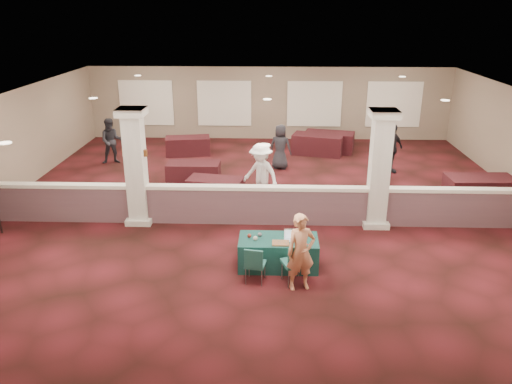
{
  "coord_description": "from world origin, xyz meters",
  "views": [
    {
      "loc": [
        0.16,
        -14.17,
        5.66
      ],
      "look_at": [
        -0.25,
        -2.0,
        1.11
      ],
      "focal_mm": 35.0,
      "sensor_mm": 36.0,
      "label": 1
    }
  ],
  "objects_px": {
    "woman": "(301,252)",
    "far_table_back_right": "(329,142)",
    "far_table_back_left": "(188,146)",
    "attendee_c": "(391,149)",
    "conf_chair_main": "(296,261)",
    "far_table_front_center": "(216,189)",
    "near_table": "(278,253)",
    "far_table_back_center": "(318,144)",
    "far_table_front_right": "(480,190)",
    "attendee_a": "(112,141)",
    "attendee_d": "(280,147)",
    "attendee_b": "(261,174)",
    "conf_chair_side": "(255,262)",
    "far_table_front_left": "(194,173)"
  },
  "relations": [
    {
      "from": "far_table_front_center",
      "to": "far_table_front_right",
      "type": "height_order",
      "value": "far_table_front_right"
    },
    {
      "from": "far_table_front_right",
      "to": "attendee_b",
      "type": "distance_m",
      "value": 6.7
    },
    {
      "from": "far_table_front_center",
      "to": "far_table_back_right",
      "type": "relative_size",
      "value": 0.85
    },
    {
      "from": "near_table",
      "to": "far_table_back_center",
      "type": "xyz_separation_m",
      "value": [
        1.68,
        9.44,
        0.06
      ]
    },
    {
      "from": "far_table_back_left",
      "to": "far_table_back_center",
      "type": "bearing_deg",
      "value": 2.49
    },
    {
      "from": "far_table_front_right",
      "to": "far_table_back_right",
      "type": "relative_size",
      "value": 1.01
    },
    {
      "from": "attendee_b",
      "to": "conf_chair_side",
      "type": "bearing_deg",
      "value": -55.37
    },
    {
      "from": "conf_chair_main",
      "to": "attendee_d",
      "type": "xyz_separation_m",
      "value": [
        -0.24,
        8.25,
        0.25
      ]
    },
    {
      "from": "far_table_front_center",
      "to": "attendee_a",
      "type": "height_order",
      "value": "attendee_a"
    },
    {
      "from": "attendee_d",
      "to": "far_table_back_left",
      "type": "bearing_deg",
      "value": -8.83
    },
    {
      "from": "woman",
      "to": "far_table_back_center",
      "type": "xyz_separation_m",
      "value": [
        1.22,
        10.38,
        -0.44
      ]
    },
    {
      "from": "far_table_front_center",
      "to": "far_table_back_left",
      "type": "relative_size",
      "value": 0.96
    },
    {
      "from": "woman",
      "to": "far_table_back_right",
      "type": "relative_size",
      "value": 0.85
    },
    {
      "from": "near_table",
      "to": "woman",
      "type": "bearing_deg",
      "value": -63.72
    },
    {
      "from": "far_table_front_center",
      "to": "attendee_b",
      "type": "bearing_deg",
      "value": -11.99
    },
    {
      "from": "far_table_back_left",
      "to": "attendee_a",
      "type": "height_order",
      "value": "attendee_a"
    },
    {
      "from": "conf_chair_side",
      "to": "woman",
      "type": "xyz_separation_m",
      "value": [
        0.97,
        -0.16,
        0.34
      ]
    },
    {
      "from": "attendee_c",
      "to": "far_table_front_center",
      "type": "bearing_deg",
      "value": 175.29
    },
    {
      "from": "conf_chair_main",
      "to": "attendee_d",
      "type": "height_order",
      "value": "attendee_d"
    },
    {
      "from": "attendee_c",
      "to": "attendee_d",
      "type": "height_order",
      "value": "attendee_c"
    },
    {
      "from": "far_table_back_center",
      "to": "attendee_a",
      "type": "relative_size",
      "value": 1.14
    },
    {
      "from": "woman",
      "to": "far_table_back_right",
      "type": "bearing_deg",
      "value": 65.19
    },
    {
      "from": "conf_chair_main",
      "to": "far_table_front_left",
      "type": "distance_m",
      "value": 7.27
    },
    {
      "from": "conf_chair_side",
      "to": "far_table_back_right",
      "type": "height_order",
      "value": "conf_chair_side"
    },
    {
      "from": "woman",
      "to": "far_table_front_right",
      "type": "xyz_separation_m",
      "value": [
        5.72,
        5.15,
        -0.44
      ]
    },
    {
      "from": "far_table_front_right",
      "to": "attendee_c",
      "type": "bearing_deg",
      "value": 126.21
    },
    {
      "from": "far_table_front_left",
      "to": "far_table_back_right",
      "type": "height_order",
      "value": "far_table_back_right"
    },
    {
      "from": "far_table_back_left",
      "to": "attendee_c",
      "type": "xyz_separation_m",
      "value": [
        7.65,
        -2.12,
        0.54
      ]
    },
    {
      "from": "attendee_c",
      "to": "conf_chair_main",
      "type": "bearing_deg",
      "value": -145.56
    },
    {
      "from": "far_table_back_left",
      "to": "far_table_back_right",
      "type": "distance_m",
      "value": 5.8
    },
    {
      "from": "far_table_front_right",
      "to": "far_table_back_center",
      "type": "bearing_deg",
      "value": 130.72
    },
    {
      "from": "far_table_front_right",
      "to": "far_table_back_left",
      "type": "xyz_separation_m",
      "value": [
        -9.76,
        5.0,
        -0.05
      ]
    },
    {
      "from": "far_table_front_center",
      "to": "attendee_a",
      "type": "xyz_separation_m",
      "value": [
        -4.35,
        3.7,
        0.53
      ]
    },
    {
      "from": "woman",
      "to": "far_table_back_left",
      "type": "bearing_deg",
      "value": 95.94
    },
    {
      "from": "far_table_front_left",
      "to": "far_table_front_center",
      "type": "height_order",
      "value": "far_table_front_left"
    },
    {
      "from": "attendee_c",
      "to": "attendee_d",
      "type": "relative_size",
      "value": 1.09
    },
    {
      "from": "far_table_front_center",
      "to": "attendee_d",
      "type": "height_order",
      "value": "attendee_d"
    },
    {
      "from": "far_table_front_center",
      "to": "far_table_back_right",
      "type": "distance_m",
      "value": 6.97
    },
    {
      "from": "far_table_front_center",
      "to": "far_table_back_right",
      "type": "bearing_deg",
      "value": 54.13
    },
    {
      "from": "far_table_front_center",
      "to": "near_table",
      "type": "bearing_deg",
      "value": -65.6
    },
    {
      "from": "near_table",
      "to": "far_table_front_left",
      "type": "distance_m",
      "value": 6.39
    },
    {
      "from": "far_table_front_right",
      "to": "attendee_a",
      "type": "distance_m",
      "value": 12.98
    },
    {
      "from": "far_table_back_right",
      "to": "attendee_d",
      "type": "relative_size",
      "value": 1.21
    },
    {
      "from": "attendee_b",
      "to": "woman",
      "type": "bearing_deg",
      "value": -44.0
    },
    {
      "from": "conf_chair_main",
      "to": "far_table_back_center",
      "type": "relative_size",
      "value": 0.49
    },
    {
      "from": "near_table",
      "to": "conf_chair_main",
      "type": "bearing_deg",
      "value": -65.1
    },
    {
      "from": "far_table_front_center",
      "to": "attendee_d",
      "type": "xyz_separation_m",
      "value": [
        2.04,
        3.24,
        0.48
      ]
    },
    {
      "from": "attendee_b",
      "to": "attendee_d",
      "type": "bearing_deg",
      "value": 114.76
    },
    {
      "from": "conf_chair_side",
      "to": "far_table_front_center",
      "type": "xyz_separation_m",
      "value": [
        -1.39,
        4.99,
        -0.16
      ]
    },
    {
      "from": "far_table_back_right",
      "to": "attendee_a",
      "type": "xyz_separation_m",
      "value": [
        -8.43,
        -1.95,
        0.47
      ]
    }
  ]
}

